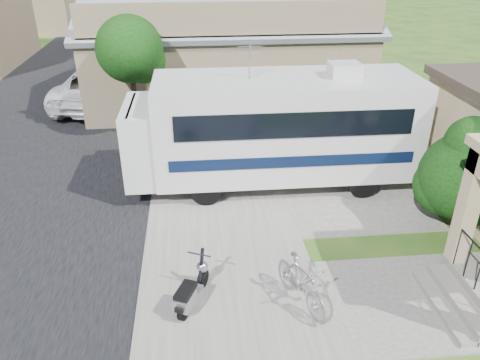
{
  "coord_description": "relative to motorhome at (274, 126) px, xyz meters",
  "views": [
    {
      "loc": [
        -1.6,
        -8.25,
        6.93
      ],
      "look_at": [
        -0.5,
        2.5,
        1.3
      ],
      "focal_mm": 35.0,
      "sensor_mm": 36.0,
      "label": 1
    }
  ],
  "objects": [
    {
      "name": "ground",
      "position": [
        -0.77,
        -4.73,
        -1.89
      ],
      "size": [
        120.0,
        120.0,
        0.0
      ],
      "primitive_type": "plane",
      "color": "#204412"
    },
    {
      "name": "street_slab",
      "position": [
        -8.27,
        5.27,
        -1.88
      ],
      "size": [
        9.0,
        80.0,
        0.02
      ],
      "primitive_type": "cube",
      "color": "black",
      "rests_on": "ground"
    },
    {
      "name": "sidewalk_slab",
      "position": [
        -1.77,
        5.27,
        -1.86
      ],
      "size": [
        4.0,
        80.0,
        0.06
      ],
      "primitive_type": "cube",
      "color": "#5C5A53",
      "rests_on": "ground"
    },
    {
      "name": "driveway_slab",
      "position": [
        0.73,
        -0.23,
        -1.86
      ],
      "size": [
        7.0,
        6.0,
        0.05
      ],
      "primitive_type": "cube",
      "color": "#5C5A53",
      "rests_on": "ground"
    },
    {
      "name": "walk_slab",
      "position": [
        2.23,
        -5.73,
        -1.86
      ],
      "size": [
        4.0,
        3.0,
        0.05
      ],
      "primitive_type": "cube",
      "color": "#5C5A53",
      "rests_on": "ground"
    },
    {
      "name": "warehouse",
      "position": [
        -0.77,
        9.24,
        0.1
      ],
      "size": [
        12.5,
        8.4,
        5.04
      ],
      "color": "brown",
      "rests_on": "ground"
    },
    {
      "name": "distant_bldg_near",
      "position": [
        -15.77,
        29.27,
        -0.29
      ],
      "size": [
        8.0,
        7.0,
        3.2
      ],
      "primitive_type": "cube",
      "color": "brown",
      "rests_on": "ground"
    },
    {
      "name": "street_tree_a",
      "position": [
        -4.47,
        4.32,
        1.36
      ],
      "size": [
        2.44,
        2.4,
        4.58
      ],
      "color": "black",
      "rests_on": "ground"
    },
    {
      "name": "street_tree_b",
      "position": [
        -4.47,
        14.32,
        1.5
      ],
      "size": [
        2.44,
        2.4,
        4.73
      ],
      "color": "black",
      "rests_on": "ground"
    },
    {
      "name": "motorhome",
      "position": [
        0.0,
        0.0,
        0.0
      ],
      "size": [
        8.6,
        2.86,
        4.4
      ],
      "rotation": [
        0.0,
        0.0,
        -0.01
      ],
      "color": "beige",
      "rests_on": "ground"
    },
    {
      "name": "shrub",
      "position": [
        4.48,
        -2.93,
        -0.31
      ],
      "size": [
        2.52,
        2.4,
        3.09
      ],
      "color": "black",
      "rests_on": "ground"
    },
    {
      "name": "scooter",
      "position": [
        -2.61,
        -5.4,
        -1.44
      ],
      "size": [
        0.82,
        1.42,
        0.98
      ],
      "rotation": [
        0.0,
        0.0,
        -0.41
      ],
      "color": "black",
      "rests_on": "ground"
    },
    {
      "name": "bicycle",
      "position": [
        -0.35,
        -5.6,
        -1.34
      ],
      "size": [
        1.12,
        1.88,
        1.09
      ],
      "primitive_type": "imported",
      "rotation": [
        0.0,
        0.0,
        0.36
      ],
      "color": "#929298",
      "rests_on": "ground"
    },
    {
      "name": "pickup_truck",
      "position": [
        -6.52,
        8.65,
        -0.99
      ],
      "size": [
        4.06,
        6.91,
        1.8
      ],
      "primitive_type": "imported",
      "rotation": [
        0.0,
        0.0,
        2.97
      ],
      "color": "silver",
      "rests_on": "ground"
    },
    {
      "name": "van",
      "position": [
        -7.52,
        14.95,
        -1.06
      ],
      "size": [
        3.3,
        6.02,
        1.65
      ],
      "primitive_type": "imported",
      "rotation": [
        0.0,
        0.0,
        0.18
      ],
      "color": "silver",
      "rests_on": "ground"
    },
    {
      "name": "garden_hose",
      "position": [
        3.0,
        -5.26,
        -1.79
      ],
      "size": [
        0.44,
        0.44,
        0.2
      ],
      "primitive_type": "cylinder",
      "color": "#166E27",
      "rests_on": "ground"
    }
  ]
}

